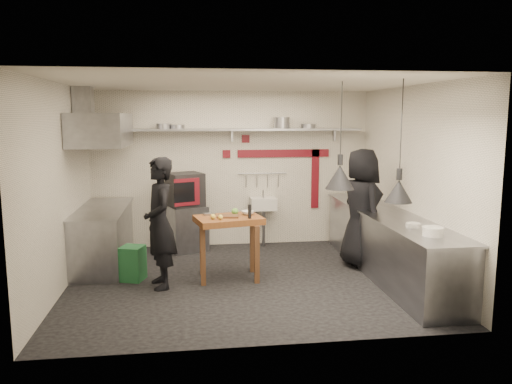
{
  "coord_description": "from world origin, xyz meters",
  "views": [
    {
      "loc": [
        -0.77,
        -6.91,
        2.36
      ],
      "look_at": [
        0.2,
        0.3,
        1.25
      ],
      "focal_mm": 35.0,
      "sensor_mm": 36.0,
      "label": 1
    }
  ],
  "objects": [
    {
      "name": "counter_right",
      "position": [
        2.15,
        0.0,
        0.45
      ],
      "size": [
        0.7,
        3.8,
        0.9
      ],
      "primitive_type": "cube",
      "color": "gray",
      "rests_on": "floor"
    },
    {
      "name": "pan_mid_left",
      "position": [
        -0.96,
        1.92,
        2.18
      ],
      "size": [
        0.26,
        0.26,
        0.07
      ],
      "primitive_type": "cylinder",
      "rotation": [
        0.0,
        0.0,
        -0.08
      ],
      "color": "gray",
      "rests_on": "back_shelf"
    },
    {
      "name": "shelf_bracket_mid",
      "position": [
        0.0,
        2.07,
        2.02
      ],
      "size": [
        0.04,
        0.06,
        0.24
      ],
      "primitive_type": "cube",
      "color": "gray",
      "rests_on": "wall_back"
    },
    {
      "name": "wall_front",
      "position": [
        0.0,
        -2.1,
        1.4
      ],
      "size": [
        5.0,
        0.04,
        2.8
      ],
      "primitive_type": "cube",
      "color": "beige",
      "rests_on": "floor"
    },
    {
      "name": "shelf_bracket_right",
      "position": [
        1.9,
        2.07,
        2.02
      ],
      "size": [
        0.04,
        0.06,
        0.24
      ],
      "primitive_type": "cube",
      "color": "gray",
      "rests_on": "wall_back"
    },
    {
      "name": "cutting_board",
      "position": [
        -0.23,
        0.11,
        0.93
      ],
      "size": [
        0.34,
        0.26,
        0.02
      ],
      "primitive_type": "cube",
      "rotation": [
        0.0,
        0.0,
        -0.15
      ],
      "color": "#55341E",
      "rests_on": "prep_table"
    },
    {
      "name": "lemon_a",
      "position": [
        -0.45,
        -0.03,
        0.96
      ],
      "size": [
        0.09,
        0.09,
        0.08
      ],
      "primitive_type": "sphere",
      "rotation": [
        0.0,
        0.0,
        -0.27
      ],
      "color": "gold",
      "rests_on": "prep_table"
    },
    {
      "name": "back_shelf",
      "position": [
        0.0,
        1.92,
        2.12
      ],
      "size": [
        4.6,
        0.34,
        0.04
      ],
      "primitive_type": "cube",
      "color": "gray",
      "rests_on": "wall_back"
    },
    {
      "name": "plate_stack",
      "position": [
        2.12,
        -1.4,
        0.99
      ],
      "size": [
        0.31,
        0.31,
        0.11
      ],
      "primitive_type": "cylinder",
      "rotation": [
        0.0,
        0.0,
        0.33
      ],
      "color": "silver",
      "rests_on": "counter_right_top"
    },
    {
      "name": "oven_glass",
      "position": [
        -0.86,
        1.44,
        1.09
      ],
      "size": [
        0.35,
        0.15,
        0.34
      ],
      "primitive_type": "cube",
      "rotation": [
        0.0,
        0.0,
        0.38
      ],
      "color": "black",
      "rests_on": "oven_door"
    },
    {
      "name": "pan_far_left",
      "position": [
        -1.2,
        1.92,
        2.19
      ],
      "size": [
        0.29,
        0.29,
        0.09
      ],
      "primitive_type": "cylinder",
      "rotation": [
        0.0,
        0.0,
        -0.21
      ],
      "color": "gray",
      "rests_on": "back_shelf"
    },
    {
      "name": "prep_table",
      "position": [
        -0.23,
        0.13,
        0.46
      ],
      "size": [
        1.04,
        0.82,
        0.92
      ],
      "primitive_type": null,
      "rotation": [
        0.0,
        0.0,
        0.22
      ],
      "color": "brown",
      "rests_on": "floor"
    },
    {
      "name": "chef_left",
      "position": [
        -1.19,
        -0.1,
        0.9
      ],
      "size": [
        0.58,
        0.75,
        1.81
      ],
      "primitive_type": "imported",
      "rotation": [
        0.0,
        0.0,
        -1.32
      ],
      "color": "black",
      "rests_on": "floor"
    },
    {
      "name": "steel_tray",
      "position": [
        -0.5,
        0.28,
        0.94
      ],
      "size": [
        0.18,
        0.13,
        0.03
      ],
      "primitive_type": "cube",
      "rotation": [
        0.0,
        0.0,
        0.13
      ],
      "color": "gray",
      "rests_on": "prep_table"
    },
    {
      "name": "small_bowl_right",
      "position": [
        2.1,
        -0.9,
        0.96
      ],
      "size": [
        0.24,
        0.24,
        0.05
      ],
      "primitive_type": "cylinder",
      "rotation": [
        0.0,
        0.0,
        -0.36
      ],
      "color": "silver",
      "rests_on": "counter_right_top"
    },
    {
      "name": "hood_duct",
      "position": [
        -2.35,
        1.05,
        2.55
      ],
      "size": [
        0.28,
        0.28,
        0.5
      ],
      "primitive_type": "cube",
      "color": "gray",
      "rests_on": "ceiling"
    },
    {
      "name": "heat_lamp_near",
      "position": [
        1.2,
        -0.57,
        2.1
      ],
      "size": [
        0.42,
        0.42,
        1.4
      ],
      "primitive_type": null,
      "rotation": [
        0.0,
        0.0,
        -0.09
      ],
      "color": "black",
      "rests_on": "ceiling"
    },
    {
      "name": "wall_left",
      "position": [
        -2.5,
        0.0,
        1.4
      ],
      "size": [
        0.04,
        4.2,
        2.8
      ],
      "primitive_type": "cube",
      "color": "beige",
      "rests_on": "floor"
    },
    {
      "name": "lemon_b",
      "position": [
        -0.35,
        -0.07,
        0.96
      ],
      "size": [
        0.07,
        0.07,
        0.07
      ],
      "primitive_type": "sphere",
      "rotation": [
        0.0,
        0.0,
        -0.05
      ],
      "color": "gold",
      "rests_on": "prep_table"
    },
    {
      "name": "shelf_bracket_left",
      "position": [
        -1.9,
        2.07,
        2.02
      ],
      "size": [
        0.04,
        0.06,
        0.24
      ],
      "primitive_type": "cube",
      "color": "gray",
      "rests_on": "wall_back"
    },
    {
      "name": "floor",
      "position": [
        0.0,
        0.0,
        0.0
      ],
      "size": [
        5.0,
        5.0,
        0.0
      ],
      "primitive_type": "plane",
      "color": "black",
      "rests_on": "ground"
    },
    {
      "name": "oven_door",
      "position": [
        -0.82,
        1.47,
        1.09
      ],
      "size": [
        0.43,
        0.19,
        0.46
      ],
      "primitive_type": "cube",
      "rotation": [
        0.0,
        0.0,
        0.38
      ],
      "color": "maroon",
      "rests_on": "combi_oven"
    },
    {
      "name": "extractor_hood",
      "position": [
        -2.1,
        1.05,
        2.15
      ],
      "size": [
        0.78,
        1.6,
        0.5
      ],
      "primitive_type": "cube",
      "color": "gray",
      "rests_on": "ceiling"
    },
    {
      "name": "veg_ball",
      "position": [
        -0.12,
        0.26,
        0.97
      ],
      "size": [
        0.11,
        0.11,
        0.1
      ],
      "primitive_type": "sphere",
      "rotation": [
        0.0,
        0.0,
        -0.06
      ],
      "color": "#589734",
      "rests_on": "prep_table"
    },
    {
      "name": "bowl",
      "position": [
        0.07,
        0.24,
        0.95
      ],
      "size": [
        0.23,
        0.23,
        0.06
      ],
      "primitive_type": "imported",
      "rotation": [
        0.0,
        0.0,
        0.23
      ],
      "color": "silver",
      "rests_on": "prep_table"
    },
    {
      "name": "pepper_mill",
      "position": [
        0.06,
        -0.03,
        1.02
      ],
      "size": [
        0.05,
        0.05,
        0.2
      ],
      "primitive_type": "cylinder",
      "rotation": [
        0.0,
        0.0,
        0.01
      ],
      "color": "black",
      "rests_on": "prep_table"
    },
    {
      "name": "utensil_rail",
      "position": [
        0.55,
        2.06,
        1.32
      ],
      "size": [
        0.9,
        0.02,
        0.02
      ],
      "primitive_type": "cylinder",
      "rotation": [
        0.0,
        1.57,
        0.0
      ],
      "color": "gray",
      "rests_on": "wall_back"
    },
    {
      "name": "pan_right",
      "position": [
        1.36,
        1.92,
        2.18
      ],
      "size": [
        0.35,
        0.35,
        0.08
      ],
      "primitive_type": "cylinder",
      "rotation": [
        0.0,
        0.0,
        -0.41
      ],
      "color": "gray",
      "rests_on": "back_shelf"
    },
    {
      "name": "counter_right_top",
      "position": [
        2.15,
        0.0,
        0.92
      ],
      "size": [
        0.76,
        3.9,
        0.03
      ],
      "primitive_type": "cube",
      "color": "gray",
      "rests_on": "counter_right"
    },
    {
      "name": "wall_right",
      "position": [
        2.5,
        0.0,
        1.4
      ],
      "size": [
        0.04,
        4.2,
        2.8
      ],
      "primitive_type": "cube",
      "color": "beige",
      "rests_on": "floor"
    },
    {
      "name": "wall_back",
      "position": [
        0.0,
        2.1,
        1.4
      ],
      "size": [
        5.0,
        0.04,
        2.8
      ],
      "primitive_type": "cube",
      "color": "beige",
      "rests_on": "floor"
    },
    {
      "name": "oven_stand",
      "position": [
        -0.84,
        1.76,
        0.4
      ],
      "size": [
        0.78,
        0.75,
        0.8
      ],
      "primitive_type": "cube",
      "rotation": [
        0.0,
        0.0,
        0.38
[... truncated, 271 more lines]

